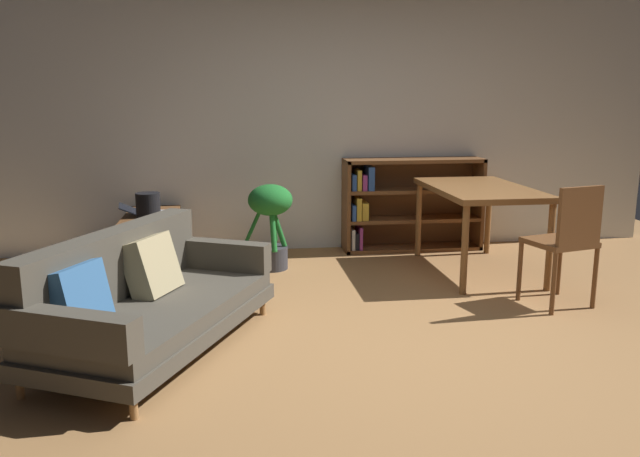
{
  "coord_description": "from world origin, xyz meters",
  "views": [
    {
      "loc": [
        -1.08,
        -3.87,
        1.59
      ],
      "look_at": [
        -0.41,
        0.98,
        0.56
      ],
      "focal_mm": 36.06,
      "sensor_mm": 36.0,
      "label": 1
    }
  ],
  "objects": [
    {
      "name": "desk_speaker",
      "position": [
        -1.77,
        1.49,
        0.65
      ],
      "size": [
        0.2,
        0.2,
        0.29
      ],
      "color": "black",
      "rests_on": "media_console"
    },
    {
      "name": "media_console",
      "position": [
        -1.83,
        1.87,
        0.24
      ],
      "size": [
        0.47,
        1.36,
        0.51
      ],
      "color": "brown",
      "rests_on": "ground_plane"
    },
    {
      "name": "dining_chair_near",
      "position": [
        1.38,
        0.5,
        0.54
      ],
      "size": [
        0.52,
        0.5,
        0.94
      ],
      "color": "brown",
      "rests_on": "ground_plane"
    },
    {
      "name": "bookshelf",
      "position": [
        0.69,
        2.51,
        0.48
      ],
      "size": [
        1.43,
        0.35,
        0.94
      ],
      "color": "brown",
      "rests_on": "ground_plane"
    },
    {
      "name": "fabric_couch",
      "position": [
        -1.64,
        0.1,
        0.34
      ],
      "size": [
        1.52,
        1.97,
        0.75
      ],
      "color": "olive",
      "rests_on": "ground_plane"
    },
    {
      "name": "dining_table",
      "position": [
        1.11,
        1.55,
        0.7
      ],
      "size": [
        0.82,
        1.38,
        0.78
      ],
      "color": "brown",
      "rests_on": "ground_plane"
    },
    {
      "name": "ground_plane",
      "position": [
        0.0,
        0.0,
        0.0
      ],
      "size": [
        8.16,
        8.16,
        0.0
      ],
      "primitive_type": "plane",
      "color": "#9E7042"
    },
    {
      "name": "open_laptop",
      "position": [
        -1.87,
        2.04,
        0.53
      ],
      "size": [
        0.45,
        0.37,
        0.11
      ],
      "color": "silver",
      "rests_on": "media_console"
    },
    {
      "name": "potted_floor_plant",
      "position": [
        -0.74,
        1.9,
        0.48
      ],
      "size": [
        0.46,
        0.52,
        0.79
      ],
      "color": "#333338",
      "rests_on": "ground_plane"
    },
    {
      "name": "back_wall_panel",
      "position": [
        0.0,
        2.7,
        1.35
      ],
      "size": [
        6.8,
        0.1,
        2.7
      ],
      "primitive_type": "cube",
      "color": "silver",
      "rests_on": "ground_plane"
    }
  ]
}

